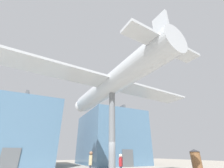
# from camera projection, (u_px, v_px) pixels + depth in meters

# --- Properties ---
(glass_pavilion_left) EXTENTS (9.51, 12.03, 9.27)m
(glass_pavilion_left) POSITION_uv_depth(u_px,v_px,m) (21.00, 134.00, 22.04)
(glass_pavilion_left) COLOR slate
(glass_pavilion_left) RESTS_ON ground_plane
(glass_pavilion_right) EXTENTS (9.51, 12.03, 9.27)m
(glass_pavilion_right) POSITION_uv_depth(u_px,v_px,m) (110.00, 138.00, 27.87)
(glass_pavilion_right) COLOR slate
(glass_pavilion_right) RESTS_ON ground_plane
(support_pylon_central) EXTENTS (0.50, 0.50, 6.46)m
(support_pylon_central) POSITION_uv_depth(u_px,v_px,m) (112.00, 132.00, 11.66)
(support_pylon_central) COLOR slate
(support_pylon_central) RESTS_ON ground_plane
(suspended_airplane) EXTENTS (17.51, 15.16, 3.44)m
(suspended_airplane) POSITION_uv_depth(u_px,v_px,m) (111.00, 85.00, 13.58)
(suspended_airplane) COLOR #B2B7BC
(suspended_airplane) RESTS_ON support_pylon_central
(visitor_person) EXTENTS (0.43, 0.44, 1.69)m
(visitor_person) POSITION_uv_depth(u_px,v_px,m) (121.00, 164.00, 11.79)
(visitor_person) COLOR #2D3D56
(visitor_person) RESTS_ON ground_plane
(visitor_second) EXTENTS (0.38, 0.46, 1.89)m
(visitor_second) POSITION_uv_depth(u_px,v_px,m) (91.00, 162.00, 11.65)
(visitor_second) COLOR #383842
(visitor_second) RESTS_ON ground_plane
(info_kiosk) EXTENTS (0.88, 0.88, 2.06)m
(info_kiosk) POSITION_uv_depth(u_px,v_px,m) (197.00, 163.00, 12.19)
(info_kiosk) COLOR brown
(info_kiosk) RESTS_ON ground_plane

